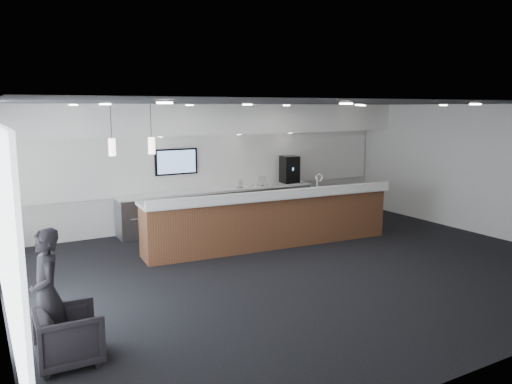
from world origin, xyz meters
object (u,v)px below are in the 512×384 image
armchair (69,336)px  lounge_guest (47,294)px  service_counter (270,219)px  coffee_machine (289,169)px

armchair → lounge_guest: (-0.17, 0.27, 0.45)m
service_counter → armchair: (-4.61, -3.12, -0.25)m
armchair → lounge_guest: bearing=33.4°
coffee_machine → lounge_guest: coffee_machine is taller
lounge_guest → coffee_machine: bearing=124.4°
armchair → service_counter: bearing=-54.7°
coffee_machine → armchair: (-6.46, -5.20, -0.98)m
armchair → lounge_guest: lounge_guest is taller
service_counter → lounge_guest: bearing=-145.0°
service_counter → coffee_machine: 2.88m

